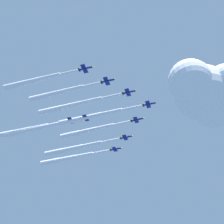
{
  "coord_description": "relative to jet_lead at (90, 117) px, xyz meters",
  "views": [
    {
      "loc": [
        -105.07,
        -85.3,
        40.08
      ],
      "look_at": [
        0.0,
        0.0,
        210.21
      ],
      "focal_mm": 53.05,
      "sensor_mm": 36.0,
      "label": 1
    }
  ],
  "objects": [
    {
      "name": "jet_starboard_mid",
      "position": [
        -27.26,
        4.37,
        1.15
      ],
      "size": [
        26.51,
        54.26,
        4.46
      ],
      "color": "navy"
    },
    {
      "name": "cloud_puff",
      "position": [
        28.55,
        -69.36,
        -1.52
      ],
      "size": [
        54.26,
        43.93,
        37.96
      ],
      "color": "white"
    },
    {
      "name": "jet_starboard_outer",
      "position": [
        -43.05,
        10.03,
        1.64
      ],
      "size": [
        27.63,
        55.36,
        4.48
      ],
      "color": "navy"
    },
    {
      "name": "jet_port_outer",
      "position": [
        20.32,
        41.45,
        1.74
      ],
      "size": [
        29.56,
        59.93,
        4.52
      ],
      "color": "navy"
    },
    {
      "name": "jet_port_mid",
      "position": [
        13.71,
        28.56,
        -0.88
      ],
      "size": [
        29.75,
        62.29,
        4.47
      ],
      "color": "navy"
    },
    {
      "name": "jet_trail_port",
      "position": [
        -16.56,
        37.83,
        -0.17
      ],
      "size": [
        30.03,
        61.31,
        4.5
      ],
      "color": "navy"
    },
    {
      "name": "jet_starboard_inner",
      "position": [
        -14.6,
        4.81,
        1.25
      ],
      "size": [
        30.15,
        62.52,
        4.44
      ],
      "color": "navy"
    },
    {
      "name": "jet_lead",
      "position": [
        0.0,
        0.0,
        0.0
      ],
      "size": [
        30.8,
        62.75,
        4.45
      ],
      "color": "navy"
    },
    {
      "name": "jet_port_inner",
      "position": [
        9.0,
        10.88,
        1.27
      ],
      "size": [
        27.0,
        57.31,
        4.51
      ],
      "color": "navy"
    },
    {
      "name": "jet_trail_starboard",
      "position": [
        -20.52,
        46.08,
        0.57
      ],
      "size": [
        29.55,
        59.1,
        4.5
      ],
      "color": "navy"
    }
  ]
}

